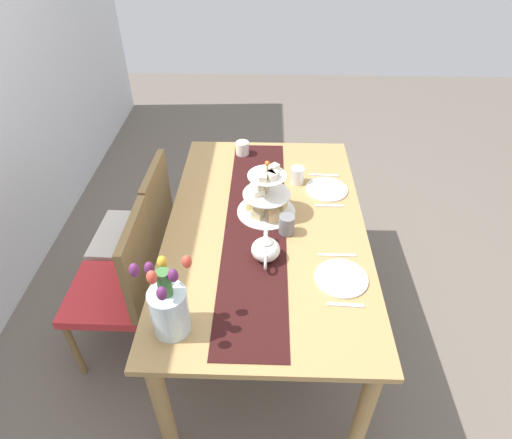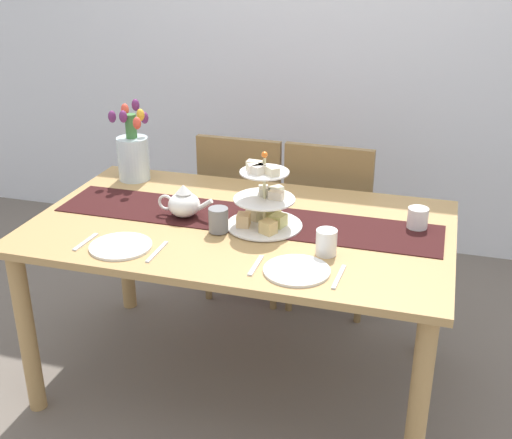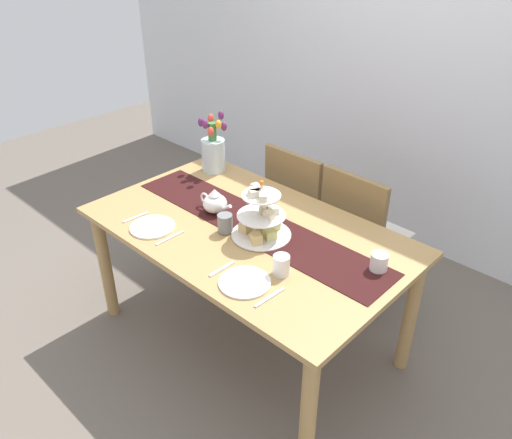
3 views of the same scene
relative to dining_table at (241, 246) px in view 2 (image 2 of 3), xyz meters
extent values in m
plane|color=#6B6056|center=(0.00, 0.00, -0.65)|extent=(8.00, 8.00, 0.00)
cube|color=silver|center=(0.00, 1.59, 0.65)|extent=(6.00, 0.08, 2.60)
cube|color=tan|center=(0.00, 0.00, 0.08)|extent=(1.65, 0.98, 0.03)
cylinder|color=tan|center=(-0.76, -0.42, -0.29)|extent=(0.07, 0.07, 0.72)
cylinder|color=tan|center=(0.76, -0.42, -0.29)|extent=(0.07, 0.07, 0.72)
cylinder|color=tan|center=(-0.76, 0.42, -0.29)|extent=(0.07, 0.07, 0.72)
cylinder|color=tan|center=(0.76, 0.42, -0.29)|extent=(0.07, 0.07, 0.72)
cylinder|color=olive|center=(-0.02, 0.97, -0.44)|extent=(0.04, 0.04, 0.41)
cylinder|color=olive|center=(-0.38, 0.97, -0.44)|extent=(0.04, 0.04, 0.41)
cylinder|color=olive|center=(-0.02, 0.61, -0.44)|extent=(0.04, 0.04, 0.41)
cylinder|color=olive|center=(-0.38, 0.61, -0.44)|extent=(0.04, 0.04, 0.41)
cube|color=red|center=(-0.20, 0.79, -0.21)|extent=(0.42, 0.42, 0.05)
cube|color=olive|center=(-0.20, 0.60, 0.04)|extent=(0.42, 0.04, 0.45)
cylinder|color=olive|center=(0.43, 0.97, -0.44)|extent=(0.04, 0.04, 0.41)
cylinder|color=olive|center=(0.07, 0.98, -0.44)|extent=(0.04, 0.04, 0.41)
cylinder|color=olive|center=(0.42, 0.61, -0.44)|extent=(0.04, 0.04, 0.41)
cylinder|color=olive|center=(0.06, 0.62, -0.44)|extent=(0.04, 0.04, 0.41)
cube|color=silver|center=(0.24, 0.79, -0.21)|extent=(0.43, 0.43, 0.05)
cube|color=olive|center=(0.24, 0.60, 0.04)|extent=(0.42, 0.05, 0.45)
cube|color=black|center=(0.00, 0.05, 0.10)|extent=(1.56, 0.30, 0.00)
cylinder|color=beige|center=(0.10, 0.00, 0.24)|extent=(0.01, 0.01, 0.28)
cylinder|color=white|center=(0.10, 0.00, 0.11)|extent=(0.30, 0.30, 0.01)
cylinder|color=white|center=(0.10, 0.00, 0.22)|extent=(0.24, 0.24, 0.01)
cylinder|color=white|center=(0.10, 0.00, 0.33)|extent=(0.19, 0.19, 0.01)
cube|color=#D2D178|center=(0.15, 0.00, 0.13)|extent=(0.07, 0.07, 0.05)
cube|color=#D9CE77|center=(0.11, 0.07, 0.13)|extent=(0.06, 0.06, 0.04)
cube|color=beige|center=(0.05, 0.04, 0.13)|extent=(0.08, 0.07, 0.05)
cube|color=#E4BA7E|center=(0.02, -0.04, 0.14)|extent=(0.06, 0.06, 0.05)
cube|color=#DDBC73|center=(0.13, -0.08, 0.13)|extent=(0.07, 0.07, 0.05)
cube|color=beige|center=(0.14, 0.01, 0.24)|extent=(0.06, 0.04, 0.03)
cube|color=beige|center=(0.13, 0.05, 0.24)|extent=(0.06, 0.07, 0.03)
cube|color=#EDE3C4|center=(0.08, 0.04, 0.24)|extent=(0.05, 0.06, 0.03)
cube|color=beige|center=(0.05, 0.02, 0.35)|extent=(0.06, 0.04, 0.03)
cube|color=#F2DEC3|center=(0.07, -0.02, 0.35)|extent=(0.07, 0.06, 0.03)
cube|color=beige|center=(0.09, -0.03, 0.35)|extent=(0.06, 0.07, 0.03)
cube|color=beige|center=(0.13, -0.03, 0.35)|extent=(0.07, 0.06, 0.03)
sphere|color=orange|center=(0.10, 0.00, 0.40)|extent=(0.02, 0.02, 0.02)
ellipsoid|color=white|center=(-0.24, 0.00, 0.15)|extent=(0.13, 0.13, 0.10)
cone|color=white|center=(-0.24, 0.00, 0.22)|extent=(0.06, 0.06, 0.04)
cylinder|color=white|center=(-0.15, 0.00, 0.16)|extent=(0.07, 0.02, 0.06)
torus|color=white|center=(-0.32, 0.00, 0.15)|extent=(0.07, 0.01, 0.07)
cylinder|color=silver|center=(-0.63, 0.35, 0.20)|extent=(0.14, 0.14, 0.20)
cylinder|color=#3D7538|center=(-0.63, 0.35, 0.35)|extent=(0.05, 0.05, 0.12)
ellipsoid|color=yellow|center=(-0.59, 0.36, 0.41)|extent=(0.04, 0.04, 0.06)
ellipsoid|color=#6B2860|center=(-0.59, 0.41, 0.38)|extent=(0.04, 0.04, 0.06)
ellipsoid|color=#6B2860|center=(-0.65, 0.44, 0.43)|extent=(0.04, 0.04, 0.06)
ellipsoid|color=#EF4C38|center=(-0.67, 0.38, 0.42)|extent=(0.04, 0.04, 0.06)
ellipsoid|color=#6B2860|center=(-0.72, 0.34, 0.40)|extent=(0.04, 0.04, 0.06)
ellipsoid|color=#6B2860|center=(-0.65, 0.31, 0.41)|extent=(0.04, 0.04, 0.06)
ellipsoid|color=#EF4C38|center=(-0.56, 0.28, 0.39)|extent=(0.04, 0.04, 0.06)
cylinder|color=white|center=(0.67, 0.15, 0.14)|extent=(0.08, 0.08, 0.08)
cylinder|color=white|center=(-0.36, -0.33, 0.10)|extent=(0.23, 0.23, 0.01)
cube|color=silver|center=(-0.50, -0.33, 0.10)|extent=(0.02, 0.15, 0.01)
cube|color=silver|center=(-0.21, -0.33, 0.10)|extent=(0.01, 0.17, 0.01)
cylinder|color=white|center=(0.31, -0.33, 0.10)|extent=(0.23, 0.23, 0.01)
cube|color=silver|center=(0.16, -0.33, 0.10)|extent=(0.02, 0.15, 0.01)
cube|color=silver|center=(0.45, -0.33, 0.10)|extent=(0.02, 0.17, 0.01)
cylinder|color=slate|center=(-0.06, -0.10, 0.15)|extent=(0.08, 0.08, 0.09)
cylinder|color=white|center=(0.38, -0.17, 0.15)|extent=(0.08, 0.08, 0.09)
camera|label=1|loc=(-1.65, 0.00, 1.48)|focal=30.30mm
camera|label=2|loc=(0.73, -2.26, 1.16)|focal=45.99mm
camera|label=3|loc=(1.55, -1.57, 1.48)|focal=35.76mm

